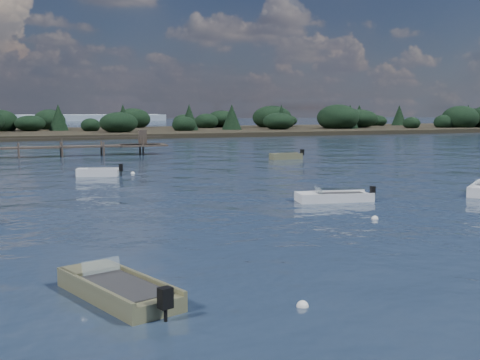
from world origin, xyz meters
name	(u,v)px	position (x,y,z in m)	size (l,w,h in m)	color
ground	(92,148)	(0.00, 60.00, 0.00)	(400.00, 400.00, 0.00)	#172336
dinghy_mid_white_a	(334,199)	(6.71, 10.78, 0.13)	(4.52, 2.28, 1.04)	white
tender_far_grey_b	(286,158)	(15.96, 36.31, 0.17)	(3.54, 1.33, 1.21)	olive
dinghy_near_olive	(118,293)	(-7.30, -1.98, 0.15)	(2.88, 4.67, 1.13)	olive
tender_far_white	(98,174)	(-3.69, 27.92, 0.17)	(3.49, 2.00, 1.17)	white
buoy_a	(302,307)	(-2.96, -4.43, 0.00)	(0.32, 0.32, 0.32)	white
buoy_b	(375,219)	(5.78, 5.40, 0.00)	(0.32, 0.32, 0.32)	white
buoy_d	(471,196)	(15.19, 9.64, 0.00)	(0.32, 0.32, 0.32)	white
buoy_e	(133,174)	(-0.90, 28.68, 0.00)	(0.32, 0.32, 0.32)	white
far_headland	(191,123)	(25.00, 100.00, 1.96)	(190.00, 40.00, 5.80)	black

